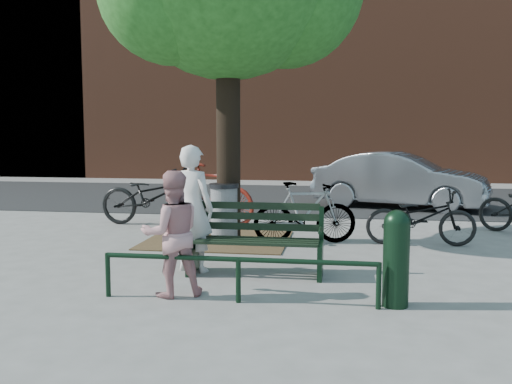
% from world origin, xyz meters
% --- Properties ---
extents(ground, '(90.00, 90.00, 0.00)m').
position_xyz_m(ground, '(0.00, 0.00, 0.00)').
color(ground, gray).
rests_on(ground, ground).
extents(dirt_pit, '(2.40, 2.00, 0.02)m').
position_xyz_m(dirt_pit, '(-1.00, 2.20, 0.01)').
color(dirt_pit, brown).
rests_on(dirt_pit, ground).
extents(road, '(40.00, 7.00, 0.01)m').
position_xyz_m(road, '(0.00, 8.50, 0.01)').
color(road, black).
rests_on(road, ground).
extents(townhouse_row, '(45.00, 4.00, 14.00)m').
position_xyz_m(townhouse_row, '(0.17, 16.00, 6.25)').
color(townhouse_row, brown).
rests_on(townhouse_row, ground).
extents(park_bench, '(1.74, 0.54, 0.97)m').
position_xyz_m(park_bench, '(-0.00, 0.08, 0.48)').
color(park_bench, black).
rests_on(park_bench, ground).
extents(guard_railing, '(3.06, 0.06, 0.51)m').
position_xyz_m(guard_railing, '(0.00, -1.20, 0.40)').
color(guard_railing, black).
rests_on(guard_railing, ground).
extents(person_left, '(0.70, 0.56, 1.69)m').
position_xyz_m(person_left, '(-0.86, 0.10, 0.84)').
color(person_left, silver).
rests_on(person_left, ground).
extents(person_right, '(0.86, 0.80, 1.43)m').
position_xyz_m(person_right, '(-0.79, -1.05, 0.71)').
color(person_right, tan).
rests_on(person_right, ground).
extents(bollard, '(0.28, 0.28, 1.04)m').
position_xyz_m(bollard, '(1.68, -1.07, 0.56)').
color(bollard, black).
rests_on(bollard, ground).
extents(litter_bin, '(0.49, 0.49, 1.00)m').
position_xyz_m(litter_bin, '(-0.84, 2.00, 0.51)').
color(litter_bin, gray).
rests_on(litter_bin, ground).
extents(bicycle_a, '(2.26, 0.97, 1.15)m').
position_xyz_m(bicycle_a, '(-2.60, 3.53, 0.58)').
color(bicycle_a, black).
rests_on(bicycle_a, ground).
extents(bicycle_b, '(2.08, 1.37, 1.22)m').
position_xyz_m(bicycle_b, '(-1.48, 3.88, 0.61)').
color(bicycle_b, '#60150D').
rests_on(bicycle_b, ground).
extents(bicycle_c, '(1.77, 0.64, 0.92)m').
position_xyz_m(bicycle_c, '(2.37, 2.34, 0.46)').
color(bicycle_c, black).
rests_on(bicycle_c, ground).
extents(bicycle_d, '(1.78, 0.87, 1.03)m').
position_xyz_m(bicycle_d, '(0.49, 2.20, 0.52)').
color(bicycle_d, gray).
rests_on(bicycle_d, ground).
extents(parked_car, '(4.34, 2.57, 1.35)m').
position_xyz_m(parked_car, '(2.46, 6.91, 0.68)').
color(parked_car, slate).
rests_on(parked_car, ground).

